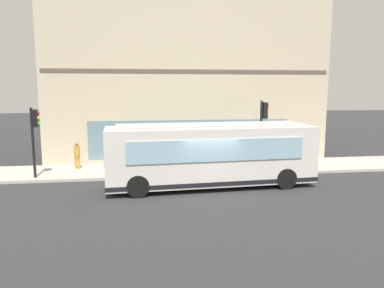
# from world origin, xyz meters

# --- Properties ---
(ground) EXTENTS (120.00, 120.00, 0.00)m
(ground) POSITION_xyz_m (0.00, 0.00, 0.00)
(ground) COLOR #2D2D30
(sidewalk_curb) EXTENTS (3.75, 40.00, 0.15)m
(sidewalk_curb) POSITION_xyz_m (4.48, 0.00, 0.07)
(sidewalk_curb) COLOR #B2ADA3
(sidewalk_curb) RESTS_ON ground
(building_corner) EXTENTS (8.83, 18.21, 10.57)m
(building_corner) POSITION_xyz_m (10.74, 0.00, 5.28)
(building_corner) COLOR beige
(building_corner) RESTS_ON ground
(city_bus_nearside) EXTENTS (3.13, 10.17, 3.07)m
(city_bus_nearside) POSITION_xyz_m (0.77, -0.21, 1.55)
(city_bus_nearside) COLOR silver
(city_bus_nearside) RESTS_ON ground
(traffic_light_near_corner) EXTENTS (0.32, 0.49, 3.96)m
(traffic_light_near_corner) POSITION_xyz_m (3.08, -3.61, 2.91)
(traffic_light_near_corner) COLOR black
(traffic_light_near_corner) RESTS_ON sidewalk_curb
(traffic_light_down_block) EXTENTS (0.32, 0.49, 3.65)m
(traffic_light_down_block) POSITION_xyz_m (3.23, 8.53, 2.69)
(traffic_light_down_block) COLOR black
(traffic_light_down_block) RESTS_ON sidewalk_curb
(fire_hydrant) EXTENTS (0.35, 0.35, 0.74)m
(fire_hydrant) POSITION_xyz_m (4.95, -3.86, 0.51)
(fire_hydrant) COLOR red
(fire_hydrant) RESTS_ON sidewalk_curb
(pedestrian_near_building_entrance) EXTENTS (0.32, 0.32, 1.74)m
(pedestrian_near_building_entrance) POSITION_xyz_m (3.80, 0.42, 1.15)
(pedestrian_near_building_entrance) COLOR #99994C
(pedestrian_near_building_entrance) RESTS_ON sidewalk_curb
(pedestrian_near_hydrant) EXTENTS (0.32, 0.32, 1.57)m
(pedestrian_near_hydrant) POSITION_xyz_m (5.06, 6.82, 1.04)
(pedestrian_near_hydrant) COLOR gold
(pedestrian_near_hydrant) RESTS_ON sidewalk_curb
(pedestrian_by_light_pole) EXTENTS (0.32, 0.32, 1.54)m
(pedestrian_by_light_pole) POSITION_xyz_m (3.72, 3.76, 1.03)
(pedestrian_by_light_pole) COLOR #B23338
(pedestrian_by_light_pole) RESTS_ON sidewalk_curb
(pedestrian_walking_along_curb) EXTENTS (0.32, 0.32, 1.78)m
(pedestrian_walking_along_curb) POSITION_xyz_m (5.12, -2.39, 1.18)
(pedestrian_walking_along_curb) COLOR #3359A5
(pedestrian_walking_along_curb) RESTS_ON sidewalk_curb
(newspaper_vending_box) EXTENTS (0.44, 0.43, 0.90)m
(newspaper_vending_box) POSITION_xyz_m (3.42, 2.17, 0.60)
(newspaper_vending_box) COLOR #197233
(newspaper_vending_box) RESTS_ON sidewalk_curb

